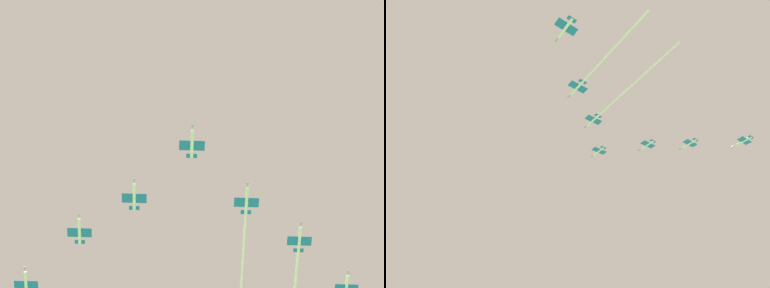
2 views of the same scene
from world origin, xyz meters
The scene contains 7 objects.
jet_lead centered at (-3.94, 4.91, 189.31)m, with size 11.22×8.53×2.33m.
jet_port_inner centered at (-43.10, 11.41, 188.84)m, with size 55.67×19.90×2.33m.
jet_starboard_inner centered at (-16.30, -17.71, 189.77)m, with size 11.22×8.53×2.33m.
jet_port_outer centered at (-56.38, 26.01, 188.37)m, with size 45.38×16.68×2.33m.
jet_starboard_outer centered at (-23.35, -38.68, 190.24)m, with size 11.22×8.53×2.33m.
jet_center_rear centered at (-67.99, 41.14, 190.71)m, with size 11.22×8.53×2.33m.
jet_port_trail centered at (-35.89, -61.37, 187.90)m, with size 11.22×8.53×2.33m.
Camera 2 is at (-125.96, 54.52, 95.53)m, focal length 28.05 mm.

